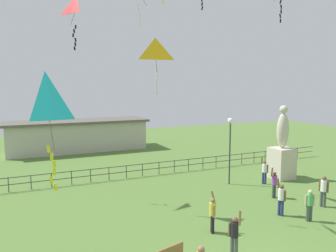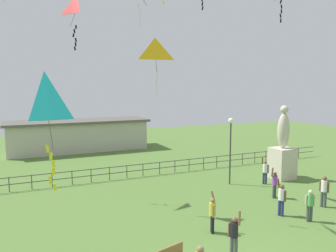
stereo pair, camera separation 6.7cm
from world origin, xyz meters
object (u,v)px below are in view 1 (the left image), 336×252
Objects in this scene: kite_2 at (77,8)px; kite_5 at (155,51)px; lamppost at (230,136)px; person_3 at (281,197)px; person_4 at (274,182)px; kite_7 at (46,103)px; person_0 at (324,189)px; person_6 at (234,233)px; statue_monument at (282,153)px; person_1 at (310,203)px; person_7 at (265,170)px; person_5 at (213,212)px.

kite_2 is 6.51m from kite_5.
lamppost reaches higher than person_3.
person_3 reaches higher than person_4.
person_3 is at bearing 13.14° from kite_7.
kite_2 is (-11.87, 5.78, 9.63)m from person_0.
person_0 is at bearing 17.62° from person_6.
kite_2 is at bearing 161.43° from person_4.
kite_2 is (-10.47, 3.52, 9.70)m from person_4.
kite_7 is (-16.23, -7.92, 4.28)m from statue_monument.
person_4 is at bearing 76.04° from person_1.
person_6 is at bearing -166.33° from person_1.
person_7 reaches higher than person_0.
kite_2 is at bearing 110.74° from kite_5.
person_3 is 5.21m from person_6.
kite_5 is at bearing -166.31° from person_4.
person_0 is at bearing -110.92° from statue_monument.
kite_7 reaches higher than person_0.
statue_monument is at bearing -1.91° from kite_2.
person_0 is at bearing -68.54° from lamppost.
person_1 is 0.50× the size of kite_7.
lamppost is 1.41× the size of kite_7.
kite_5 is at bearing 169.53° from person_5.
person_6 is 10.39m from person_7.
kite_2 reaches higher than person_3.
lamppost is 1.57× the size of kite_2.
person_5 is at bearing -130.42° from lamppost.
person_6 is (-5.40, -8.05, -2.31)m from lamppost.
person_5 is 1.01× the size of person_7.
person_0 is 0.54× the size of kite_7.
person_7 is (-0.03, 4.69, -0.05)m from person_0.
person_5 reaches higher than person_4.
lamppost is at bearing 34.53° from kite_7.
person_6 is at bearing -162.38° from person_0.
lamppost reaches higher than person_5.
person_7 reaches higher than person_1.
kite_7 is (-6.59, -0.19, 5.14)m from person_6.
statue_monument is 18.56m from kite_7.
lamppost is at bearing 111.46° from person_0.
person_6 is 13.37m from kite_2.
kite_2 is (-4.26, 8.20, 9.67)m from person_6.
person_6 is 1.01× the size of person_7.
kite_7 is at bearing -105.51° from kite_2.
person_7 is 0.82× the size of kite_5.
person_3 is at bearing 3.44° from person_5.
person_1 is at bearing -9.79° from person_5.
lamppost is at bearing 35.64° from kite_5.
kite_7 is at bearing -178.34° from person_6.
person_1 is 0.83× the size of person_6.
person_4 is at bearing 20.82° from kite_7.
lamppost is 2.84× the size of person_1.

